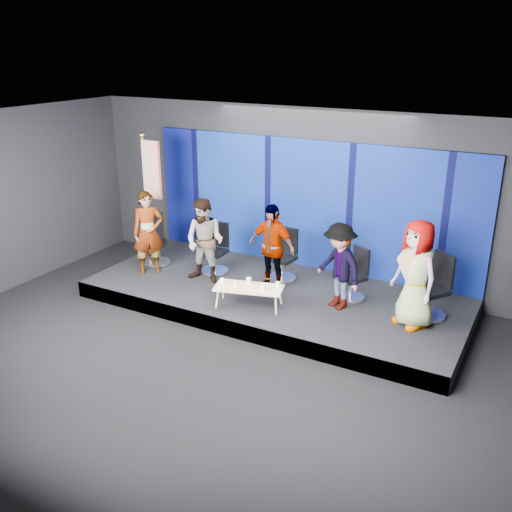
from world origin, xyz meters
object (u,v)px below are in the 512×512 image
object	(u,v)px
chair_c	(283,263)
panelist_e	(416,274)
panelist_a	(148,233)
panelist_c	(271,247)
panelist_b	(205,241)
chair_e	(432,296)
chair_d	(353,282)
chair_b	(216,256)
chair_a	(156,248)
mug_c	(249,281)
mug_a	(222,281)
mug_d	(262,287)
panelist_d	(339,266)
mug_e	(278,285)
mug_b	(236,284)
coffee_table	(249,288)
flag_stand	(150,195)

from	to	relation	value
chair_c	panelist_e	distance (m)	2.85
panelist_a	panelist_c	size ratio (longest dim) A/B	1.02
panelist_b	chair_e	world-z (taller)	panelist_b
panelist_b	chair_d	size ratio (longest dim) A/B	1.73
chair_b	panelist_c	xyz separation A→B (m)	(1.35, -0.18, 0.49)
chair_a	chair_b	bearing A→B (deg)	-38.11
chair_a	mug_c	bearing A→B (deg)	-61.99
mug_a	mug_d	size ratio (longest dim) A/B	0.85
panelist_b	chair_e	size ratio (longest dim) A/B	1.47
panelist_d	chair_a	bearing A→B (deg)	-154.04
panelist_e	mug_e	xyz separation A→B (m)	(-2.22, -0.46, -0.48)
chair_c	chair_d	size ratio (longest dim) A/B	1.07
panelist_c	mug_a	world-z (taller)	panelist_c
chair_b	mug_d	xyz separation A→B (m)	(1.65, -1.09, 0.09)
mug_d	chair_c	bearing A→B (deg)	101.65
mug_d	mug_e	xyz separation A→B (m)	(0.19, 0.21, 0.00)
panelist_a	mug_d	bearing A→B (deg)	-54.99
panelist_b	mug_b	world-z (taller)	panelist_b
panelist_c	chair_e	size ratio (longest dim) A/B	1.48
panelist_c	mug_d	bearing A→B (deg)	-66.58
chair_e	panelist_b	bearing A→B (deg)	-137.60
chair_b	chair_d	distance (m)	2.86
panelist_c	chair_b	bearing A→B (deg)	177.59
panelist_e	coffee_table	bearing A→B (deg)	-131.09
panelist_a	chair_b	distance (m)	1.41
panelist_a	panelist_c	world-z (taller)	panelist_a
chair_a	coffee_table	world-z (taller)	chair_a
chair_d	mug_a	xyz separation A→B (m)	(-1.98, -1.27, 0.10)
coffee_table	mug_b	bearing A→B (deg)	-152.12
chair_d	flag_stand	distance (m)	4.52
chair_a	chair_d	bearing A→B (deg)	-41.84
chair_c	panelist_d	bearing A→B (deg)	-21.02
mug_b	mug_d	bearing A→B (deg)	11.96
coffee_table	mug_e	bearing A→B (deg)	24.16
mug_b	mug_c	world-z (taller)	mug_c
chair_a	panelist_b	bearing A→B (deg)	-57.99
panelist_b	panelist_a	bearing A→B (deg)	-175.92
mug_a	mug_e	world-z (taller)	mug_e
panelist_a	mug_c	distance (m)	2.50
chair_a	mug_c	distance (m)	2.77
chair_e	mug_e	xyz separation A→B (m)	(-2.42, -0.93, 0.05)
mug_d	mug_e	bearing A→B (deg)	48.41
mug_a	chair_d	bearing A→B (deg)	32.78
panelist_b	panelist_c	size ratio (longest dim) A/B	1.00
chair_d	panelist_d	distance (m)	0.67
chair_e	mug_d	distance (m)	2.85
chair_d	mug_b	bearing A→B (deg)	-113.77
chair_d	panelist_d	bearing A→B (deg)	-74.21
mug_a	flag_stand	bearing A→B (deg)	155.14
panelist_a	panelist_d	xyz separation A→B (m)	(3.89, 0.27, -0.07)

